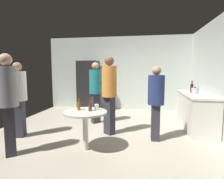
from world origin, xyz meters
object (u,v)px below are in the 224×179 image
object	(u,v)px
person_in_teal_shirt	(96,88)
person_in_white_shirt	(19,94)
beer_bottle_amber	(79,106)
person_in_navy_shirt	(156,98)
person_in_gray_shirt	(8,97)
foreground_table	(85,117)
refrigerator	(89,86)
beer_bottle_brown	(90,106)
kettle	(195,91)
person_in_orange_shirt	(109,89)
plastic_cup_white	(97,107)
wine_bottle_on_counter	(192,88)

from	to	relation	value
person_in_teal_shirt	person_in_white_shirt	bearing A→B (deg)	-88.28
beer_bottle_amber	person_in_navy_shirt	bearing A→B (deg)	23.73
beer_bottle_amber	person_in_gray_shirt	world-z (taller)	person_in_gray_shirt
person_in_navy_shirt	foreground_table	bearing A→B (deg)	27.25
refrigerator	person_in_teal_shirt	size ratio (longest dim) A/B	1.06
beer_bottle_amber	person_in_teal_shirt	distance (m)	1.65
refrigerator	person_in_gray_shirt	distance (m)	3.67
refrigerator	beer_bottle_brown	size ratio (longest dim) A/B	7.83
person_in_navy_shirt	beer_bottle_brown	bearing A→B (deg)	27.07
person_in_teal_shirt	person_in_gray_shirt	distance (m)	2.35
kettle	person_in_orange_shirt	xyz separation A→B (m)	(-2.03, -0.74, 0.08)
person_in_teal_shirt	person_in_orange_shirt	bearing A→B (deg)	-7.87
beer_bottle_brown	person_in_navy_shirt	world-z (taller)	person_in_navy_shirt
foreground_table	person_in_teal_shirt	size ratio (longest dim) A/B	0.47
kettle	refrigerator	bearing A→B (deg)	154.19
beer_bottle_brown	person_in_teal_shirt	size ratio (longest dim) A/B	0.14
kettle	beer_bottle_brown	xyz separation A→B (m)	(-2.23, -1.60, -0.15)
kettle	plastic_cup_white	world-z (taller)	kettle
beer_bottle_brown	kettle	bearing A→B (deg)	35.78
person_in_white_shirt	person_in_orange_shirt	xyz separation A→B (m)	(1.93, 0.51, 0.09)
person_in_white_shirt	person_in_navy_shirt	xyz separation A→B (m)	(2.96, 0.32, -0.06)
plastic_cup_white	person_in_white_shirt	world-z (taller)	person_in_white_shirt
person_in_white_shirt	person_in_orange_shirt	distance (m)	2.00
person_in_navy_shirt	person_in_white_shirt	bearing A→B (deg)	4.47
refrigerator	person_in_teal_shirt	distance (m)	1.65
person_in_orange_shirt	beer_bottle_brown	bearing A→B (deg)	22.89
wine_bottle_on_counter	foreground_table	xyz separation A→B (m)	(-2.28, -1.86, -0.39)
kettle	wine_bottle_on_counter	xyz separation A→B (m)	(-0.03, 0.21, 0.05)
foreground_table	person_in_teal_shirt	distance (m)	1.78
beer_bottle_amber	person_in_white_shirt	distance (m)	1.54
person_in_orange_shirt	foreground_table	bearing A→B (deg)	18.78
refrigerator	person_in_orange_shirt	bearing A→B (deg)	-62.15
refrigerator	kettle	world-z (taller)	refrigerator
wine_bottle_on_counter	person_in_orange_shirt	size ratio (longest dim) A/B	0.17
wine_bottle_on_counter	kettle	bearing A→B (deg)	-82.21
wine_bottle_on_counter	person_in_navy_shirt	distance (m)	1.50
foreground_table	wine_bottle_on_counter	bearing A→B (deg)	39.24
person_in_teal_shirt	person_in_gray_shirt	bearing A→B (deg)	-65.87
foreground_table	person_in_navy_shirt	bearing A→B (deg)	28.95
foreground_table	beer_bottle_brown	world-z (taller)	beer_bottle_brown
foreground_table	person_in_teal_shirt	bearing A→B (deg)	98.90
person_in_orange_shirt	person_in_navy_shirt	bearing A→B (deg)	115.22
wine_bottle_on_counter	beer_bottle_amber	world-z (taller)	wine_bottle_on_counter
beer_bottle_brown	plastic_cup_white	bearing A→B (deg)	45.50
person_in_navy_shirt	person_in_gray_shirt	world-z (taller)	person_in_gray_shirt
foreground_table	beer_bottle_brown	bearing A→B (deg)	31.58
beer_bottle_amber	person_in_orange_shirt	distance (m)	0.96
foreground_table	beer_bottle_amber	bearing A→B (deg)	152.02
kettle	beer_bottle_brown	distance (m)	2.75
beer_bottle_brown	person_in_teal_shirt	distance (m)	1.72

